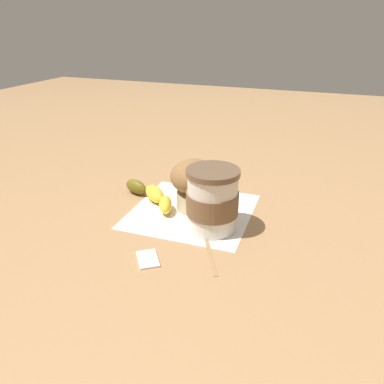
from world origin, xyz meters
The scene contains 7 objects.
ground_plane centered at (0.00, 0.00, 0.00)m, with size 3.00×3.00×0.00m, color #A87C51.
paper_napkin centered at (0.00, 0.00, 0.00)m, with size 0.24×0.24×0.00m, color white.
coffee_cup centered at (-0.06, 0.05, 0.06)m, with size 0.10×0.10×0.12m.
muffin centered at (0.00, -0.01, 0.06)m, with size 0.10×0.10×0.10m.
banana centered at (0.09, -0.01, 0.02)m, with size 0.15×0.11×0.03m.
sugar_packet centered at (0.01, 0.18, 0.00)m, with size 0.05×0.03×0.01m, color white.
wooden_stirrer centered at (-0.09, 0.14, 0.00)m, with size 0.11×0.01×0.00m, color #9E7547.
Camera 1 is at (-0.24, 0.63, 0.36)m, focal length 35.00 mm.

